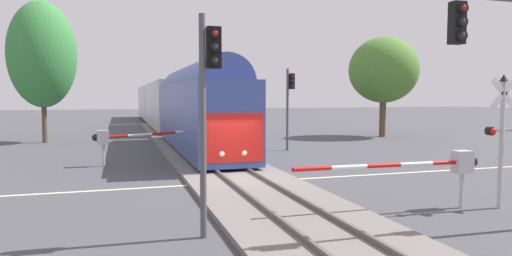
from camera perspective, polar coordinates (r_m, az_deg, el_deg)
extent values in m
plane|color=#47474C|center=(18.32, -1.86, -6.91)|extent=(220.00, 220.00, 0.00)
cube|color=beige|center=(18.32, -1.86, -6.90)|extent=(44.00, 0.20, 0.01)
cube|color=slate|center=(18.30, -1.86, -6.64)|extent=(4.40, 80.00, 0.18)
cube|color=#56514C|center=(18.10, -4.07, -6.25)|extent=(0.10, 80.00, 0.14)
cube|color=#56514C|center=(18.47, 0.30, -6.03)|extent=(0.10, 80.00, 0.14)
cube|color=#384C93|center=(28.23, -7.43, 1.55)|extent=(3.00, 18.08, 3.90)
cube|color=red|center=(19.41, -2.95, -1.27)|extent=(2.76, 0.08, 2.15)
cylinder|color=#384C93|center=(28.21, -7.47, 5.26)|extent=(2.76, 16.27, 2.76)
sphere|color=#F4F2CC|center=(19.36, -4.37, -3.32)|extent=(0.24, 0.24, 0.24)
sphere|color=#F4F2CC|center=(19.61, -1.52, -3.22)|extent=(0.24, 0.24, 0.24)
cube|color=#B7BCC6|center=(48.09, -11.43, 2.93)|extent=(3.00, 20.20, 4.60)
cube|color=black|center=(48.25, -9.65, 3.31)|extent=(0.04, 18.18, 0.90)
cube|color=red|center=(48.29, -9.62, 1.59)|extent=(0.04, 18.58, 0.36)
cube|color=#B7BCC6|center=(69.12, -13.15, 3.21)|extent=(3.00, 20.20, 4.60)
cube|color=black|center=(69.23, -11.90, 3.48)|extent=(0.04, 18.18, 0.90)
cube|color=red|center=(69.26, -11.88, 2.28)|extent=(0.04, 18.58, 0.36)
cylinder|color=#B7B7BC|center=(15.50, 24.65, -7.23)|extent=(0.14, 0.14, 1.10)
cube|color=#B7B7BC|center=(15.35, 24.75, -3.93)|extent=(0.56, 0.40, 0.70)
sphere|color=black|center=(15.59, 25.71, -3.84)|extent=(0.36, 0.36, 0.36)
cylinder|color=red|center=(14.98, 23.14, -4.06)|extent=(1.12, 0.12, 0.13)
cylinder|color=white|center=(14.29, 19.68, -4.33)|extent=(1.12, 0.12, 0.13)
cylinder|color=red|center=(13.65, 15.88, -4.60)|extent=(1.12, 0.12, 0.13)
cylinder|color=white|center=(13.08, 11.73, -4.88)|extent=(1.12, 0.12, 0.13)
cylinder|color=red|center=(12.58, 7.22, -5.16)|extent=(1.12, 0.12, 0.13)
sphere|color=red|center=(12.36, 4.83, -5.29)|extent=(0.14, 0.14, 0.14)
cylinder|color=#B2B2B7|center=(15.80, 28.71, -1.97)|extent=(0.14, 0.14, 3.92)
cube|color=white|center=(15.71, 28.96, 3.87)|extent=(0.98, 0.05, 0.98)
cube|color=white|center=(15.71, 28.96, 3.87)|extent=(0.98, 0.05, 0.98)
cube|color=#B2B2B7|center=(15.76, 28.77, -0.27)|extent=(1.10, 0.08, 0.08)
cylinder|color=black|center=(15.30, 27.60, -0.35)|extent=(0.26, 0.18, 0.26)
sphere|color=red|center=(15.23, 27.87, -0.37)|extent=(0.20, 0.20, 0.20)
cone|color=black|center=(15.73, 28.97, 5.58)|extent=(0.28, 0.28, 0.22)
cylinder|color=#B7B7BC|center=(23.59, -18.81, -3.31)|extent=(0.14, 0.14, 1.10)
cube|color=#B7B7BC|center=(23.50, -18.86, -1.13)|extent=(0.56, 0.40, 0.70)
sphere|color=black|center=(23.51, -19.71, -1.15)|extent=(0.36, 0.36, 0.36)
cylinder|color=red|center=(23.49, -17.41, -1.04)|extent=(1.19, 0.12, 0.18)
cylinder|color=white|center=(23.50, -14.51, -0.84)|extent=(1.19, 0.12, 0.18)
cylinder|color=red|center=(23.58, -11.63, -0.64)|extent=(1.19, 0.12, 0.18)
cylinder|color=white|center=(23.71, -8.77, -0.45)|extent=(1.19, 0.12, 0.18)
cylinder|color=red|center=(23.91, -5.95, -0.25)|extent=(1.19, 0.12, 0.18)
sphere|color=red|center=(24.03, -4.56, -0.16)|extent=(0.14, 0.14, 0.14)
cube|color=black|center=(11.94, 24.18, 12.07)|extent=(0.34, 0.26, 1.00)
sphere|color=red|center=(11.88, 24.72, 13.67)|extent=(0.20, 0.20, 0.20)
cylinder|color=black|center=(11.86, 24.81, 13.68)|extent=(0.24, 0.10, 0.24)
sphere|color=#262626|center=(11.83, 24.67, 12.14)|extent=(0.20, 0.20, 0.20)
cylinder|color=black|center=(11.80, 24.77, 12.15)|extent=(0.24, 0.10, 0.24)
sphere|color=#262626|center=(11.78, 24.62, 10.60)|extent=(0.20, 0.20, 0.20)
cylinder|color=black|center=(11.76, 24.72, 10.61)|extent=(0.24, 0.10, 0.24)
cylinder|color=#4C4C51|center=(28.78, 4.02, 2.32)|extent=(0.16, 0.16, 5.25)
cube|color=black|center=(28.89, 4.56, 5.94)|extent=(0.34, 0.26, 1.00)
sphere|color=red|center=(28.76, 4.67, 6.59)|extent=(0.20, 0.20, 0.20)
cylinder|color=black|center=(28.73, 4.69, 6.59)|extent=(0.24, 0.10, 0.24)
sphere|color=#262626|center=(28.75, 4.67, 5.95)|extent=(0.20, 0.20, 0.20)
cylinder|color=black|center=(28.72, 4.69, 5.95)|extent=(0.24, 0.10, 0.24)
sphere|color=#262626|center=(28.74, 4.66, 5.31)|extent=(0.20, 0.20, 0.20)
cylinder|color=black|center=(28.71, 4.68, 5.31)|extent=(0.24, 0.10, 0.24)
cylinder|color=#4C4C51|center=(10.94, -6.77, 0.07)|extent=(0.16, 0.16, 5.45)
cube|color=black|center=(11.03, -5.41, 10.12)|extent=(0.34, 0.26, 1.00)
sphere|color=red|center=(10.93, -5.26, 11.87)|extent=(0.20, 0.20, 0.20)
cylinder|color=black|center=(10.90, -5.22, 11.89)|extent=(0.24, 0.10, 0.24)
sphere|color=#262626|center=(10.89, -5.24, 10.20)|extent=(0.20, 0.20, 0.20)
cylinder|color=black|center=(10.86, -5.21, 10.22)|extent=(0.24, 0.10, 0.24)
sphere|color=#262626|center=(10.86, -5.23, 8.52)|extent=(0.20, 0.20, 0.20)
cylinder|color=black|center=(10.83, -5.20, 8.53)|extent=(0.24, 0.10, 0.24)
cylinder|color=brown|center=(40.22, 15.79, 1.52)|extent=(0.55, 0.55, 3.64)
ellipsoid|color=#4C7A2D|center=(40.25, 15.89, 7.10)|extent=(5.90, 5.90, 5.61)
cylinder|color=brown|center=(37.25, -25.29, 1.09)|extent=(0.36, 0.36, 3.63)
ellipsoid|color=#38843D|center=(37.34, -25.52, 8.42)|extent=(4.87, 4.87, 7.88)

